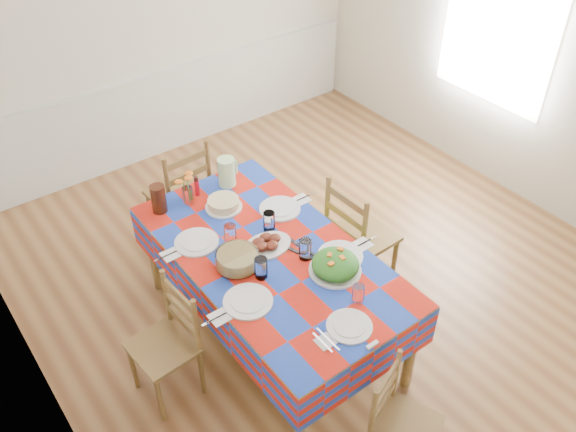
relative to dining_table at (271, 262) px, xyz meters
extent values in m
cube|color=brown|center=(0.71, 0.27, -0.74)|extent=(4.50, 5.00, 0.04)
cube|color=beige|center=(0.71, 2.79, 0.63)|extent=(4.50, 0.04, 2.70)
cube|color=beige|center=(-1.56, 0.27, 0.63)|extent=(0.04, 5.00, 2.70)
cube|color=beige|center=(2.98, 0.27, 0.63)|extent=(0.04, 5.00, 2.70)
cube|color=silver|center=(0.71, 2.74, 0.18)|extent=(4.41, 0.06, 0.04)
cube|color=silver|center=(0.71, 2.76, -0.27)|extent=(4.41, 0.03, 0.90)
plane|color=white|center=(2.94, 0.57, 0.78)|extent=(0.00, 1.40, 1.40)
cylinder|color=brown|center=(-0.47, -0.95, -0.34)|extent=(0.07, 0.07, 0.76)
cylinder|color=brown|center=(0.47, -0.95, -0.34)|extent=(0.07, 0.07, 0.76)
cylinder|color=brown|center=(-0.47, 0.95, -0.34)|extent=(0.07, 0.07, 0.76)
cylinder|color=brown|center=(0.47, 0.95, -0.34)|extent=(0.07, 0.07, 0.76)
cube|color=brown|center=(0.00, 0.00, 0.06)|extent=(1.06, 2.02, 0.04)
cube|color=#AC1A0E|center=(0.00, 0.00, 0.09)|extent=(1.11, 2.06, 0.01)
cube|color=#AC1A0E|center=(-0.55, 0.00, -0.08)|extent=(0.01, 2.06, 0.32)
cube|color=#AC1A0E|center=(0.55, 0.00, -0.08)|extent=(0.01, 2.06, 0.32)
cube|color=#AC1A0E|center=(0.00, -1.03, -0.08)|extent=(1.11, 0.01, 0.32)
cube|color=#AC1A0E|center=(0.00, 1.03, -0.08)|extent=(1.11, 0.01, 0.32)
cylinder|color=silver|center=(-0.01, -0.82, 0.10)|extent=(0.28, 0.28, 0.01)
cylinder|color=silver|center=(-0.01, -0.82, 0.11)|extent=(0.20, 0.20, 0.01)
cylinder|color=white|center=(0.17, -0.69, 0.16)|extent=(0.08, 0.08, 0.13)
cube|color=silver|center=(-0.19, -0.82, 0.09)|extent=(0.10, 0.10, 0.01)
cube|color=silver|center=(-0.21, -0.82, 0.10)|extent=(0.01, 0.18, 0.00)
cube|color=silver|center=(-0.17, -0.82, 0.10)|extent=(0.01, 0.21, 0.00)
cylinder|color=silver|center=(-0.38, -0.29, 0.10)|extent=(0.31, 0.31, 0.02)
cylinder|color=silver|center=(-0.38, -0.29, 0.11)|extent=(0.22, 0.22, 0.01)
cylinder|color=white|center=(-0.18, -0.15, 0.17)|extent=(0.09, 0.09, 0.15)
cube|color=silver|center=(-0.59, -0.29, 0.09)|extent=(0.12, 0.12, 0.01)
cube|color=silver|center=(-0.61, -0.29, 0.10)|extent=(0.20, 0.01, 0.00)
cube|color=silver|center=(-0.56, -0.29, 0.10)|extent=(0.23, 0.01, 0.00)
cylinder|color=silver|center=(-0.35, 0.39, 0.10)|extent=(0.31, 0.31, 0.02)
cylinder|color=silver|center=(-0.35, 0.39, 0.11)|extent=(0.22, 0.22, 0.01)
cylinder|color=white|center=(-0.16, 0.25, 0.16)|extent=(0.09, 0.09, 0.15)
cube|color=silver|center=(-0.56, 0.39, 0.09)|extent=(0.11, 0.11, 0.01)
cube|color=silver|center=(-0.58, 0.39, 0.10)|extent=(0.19, 0.01, 0.00)
cube|color=silver|center=(-0.53, 0.39, 0.10)|extent=(0.23, 0.01, 0.00)
cylinder|color=silver|center=(0.36, -0.32, 0.10)|extent=(0.31, 0.31, 0.02)
cylinder|color=silver|center=(0.36, -0.32, 0.11)|extent=(0.22, 0.22, 0.01)
cylinder|color=white|center=(0.16, -0.18, 0.16)|extent=(0.09, 0.09, 0.15)
cube|color=silver|center=(0.56, -0.32, 0.09)|extent=(0.11, 0.11, 0.01)
cube|color=silver|center=(0.54, -0.32, 0.10)|extent=(0.20, 0.01, 0.00)
cube|color=silver|center=(0.58, -0.32, 0.10)|extent=(0.23, 0.01, 0.00)
cylinder|color=silver|center=(0.33, 0.34, 0.10)|extent=(0.31, 0.31, 0.02)
cylinder|color=silver|center=(0.33, 0.34, 0.11)|extent=(0.22, 0.22, 0.01)
cylinder|color=white|center=(0.14, 0.21, 0.16)|extent=(0.09, 0.09, 0.15)
cube|color=silver|center=(0.54, 0.34, 0.09)|extent=(0.11, 0.11, 0.01)
cube|color=silver|center=(0.52, 0.34, 0.10)|extent=(0.19, 0.01, 0.00)
cube|color=silver|center=(0.56, 0.34, 0.10)|extent=(0.23, 0.01, 0.00)
ellipsoid|color=silver|center=(0.02, 0.06, 0.10)|extent=(0.36, 0.26, 0.02)
ellipsoid|color=black|center=(0.08, 0.06, 0.13)|extent=(0.10, 0.08, 0.05)
ellipsoid|color=black|center=(0.04, 0.11, 0.13)|extent=(0.10, 0.08, 0.05)
ellipsoid|color=black|center=(-0.03, 0.10, 0.13)|extent=(0.10, 0.08, 0.05)
ellipsoid|color=black|center=(-0.04, 0.04, 0.13)|extent=(0.10, 0.08, 0.05)
ellipsoid|color=black|center=(0.02, 0.02, 0.13)|extent=(0.10, 0.08, 0.05)
cylinder|color=silver|center=(0.24, -0.40, 0.10)|extent=(0.35, 0.35, 0.02)
ellipsoid|color=#184B12|center=(0.24, -0.40, 0.15)|extent=(0.31, 0.31, 0.14)
cube|color=#D35E12|center=(0.17, -0.44, 0.22)|extent=(0.04, 0.03, 0.01)
cube|color=#D35E12|center=(0.21, -0.37, 0.22)|extent=(0.05, 0.05, 0.01)
cube|color=#D35E12|center=(0.26, -0.44, 0.22)|extent=(0.04, 0.05, 0.01)
cube|color=#D35E12|center=(0.31, -0.37, 0.22)|extent=(0.05, 0.05, 0.01)
cylinder|color=white|center=(-0.25, 0.03, 0.14)|extent=(0.29, 0.29, 0.10)
cylinder|color=tan|center=(-0.25, 0.03, 0.14)|extent=(0.27, 0.27, 0.09)
cylinder|color=silver|center=(0.01, 0.62, 0.10)|extent=(0.28, 0.28, 0.01)
cylinder|color=tan|center=(0.01, 0.62, 0.13)|extent=(0.23, 0.23, 0.06)
cube|color=black|center=(0.14, -0.09, 0.09)|extent=(0.14, 0.34, 0.01)
cube|color=black|center=(0.20, -0.07, 0.09)|extent=(0.07, 0.35, 0.01)
cylinder|color=white|center=(-0.17, 0.83, 0.16)|extent=(0.08, 0.08, 0.14)
cylinder|color=#317527|center=(-0.19, 0.83, 0.21)|extent=(0.01, 0.01, 0.19)
ellipsoid|color=#D35E12|center=(-0.22, 0.83, 0.31)|extent=(0.06, 0.06, 0.02)
cylinder|color=#317527|center=(-0.15, 0.84, 0.21)|extent=(0.01, 0.01, 0.19)
ellipsoid|color=#D35E12|center=(-0.12, 0.86, 0.32)|extent=(0.06, 0.06, 0.02)
cylinder|color=#317527|center=(-0.17, 0.81, 0.21)|extent=(0.01, 0.01, 0.19)
ellipsoid|color=#D35E12|center=(-0.17, 0.78, 0.34)|extent=(0.06, 0.06, 0.02)
cylinder|color=#B10E1B|center=(-0.06, 0.87, 0.17)|extent=(0.04, 0.04, 0.17)
cylinder|color=#B8E3A0|center=(0.20, 0.85, 0.21)|extent=(0.14, 0.14, 0.23)
cylinder|color=#33150B|center=(-0.38, 0.87, 0.20)|extent=(0.11, 0.11, 0.22)
cube|color=silver|center=(0.01, -1.01, 0.10)|extent=(0.08, 0.03, 0.02)
cylinder|color=brown|center=(0.09, -1.15, -0.52)|extent=(0.03, 0.03, 0.40)
cube|color=brown|center=(0.00, -1.35, -0.30)|extent=(0.47, 0.46, 0.03)
cylinder|color=brown|center=(-0.21, -1.26, -0.10)|extent=(0.03, 0.03, 0.44)
cylinder|color=brown|center=(0.09, -1.14, -0.10)|extent=(0.03, 0.03, 0.44)
cube|color=brown|center=(-0.06, -1.20, -0.19)|extent=(0.30, 0.13, 0.04)
cube|color=brown|center=(-0.06, -1.20, -0.07)|extent=(0.30, 0.13, 0.04)
cube|color=brown|center=(-0.06, -1.20, 0.04)|extent=(0.30, 0.13, 0.04)
cylinder|color=brown|center=(0.18, 1.55, -0.47)|extent=(0.04, 0.04, 0.49)
cylinder|color=brown|center=(-0.21, 1.52, -0.47)|extent=(0.04, 0.04, 0.49)
cylinder|color=brown|center=(0.21, 1.18, -0.47)|extent=(0.04, 0.04, 0.49)
cylinder|color=brown|center=(-0.18, 1.15, -0.47)|extent=(0.04, 0.04, 0.49)
cube|color=brown|center=(0.00, 1.35, -0.21)|extent=(0.50, 0.48, 0.03)
cylinder|color=brown|center=(0.21, 1.17, 0.05)|extent=(0.04, 0.04, 0.55)
cylinder|color=brown|center=(-0.18, 1.14, 0.05)|extent=(0.04, 0.04, 0.55)
cube|color=brown|center=(0.02, 1.15, -0.06)|extent=(0.39, 0.05, 0.05)
cube|color=brown|center=(0.02, 1.15, 0.09)|extent=(0.39, 0.05, 0.05)
cube|color=brown|center=(0.02, 1.15, 0.23)|extent=(0.39, 0.05, 0.05)
cylinder|color=brown|center=(-1.05, 0.16, -0.50)|extent=(0.03, 0.03, 0.43)
cylinder|color=brown|center=(-1.02, -0.18, -0.50)|extent=(0.03, 0.03, 0.43)
cylinder|color=brown|center=(-0.72, 0.18, -0.50)|extent=(0.03, 0.03, 0.43)
cylinder|color=brown|center=(-0.70, -0.16, -0.50)|extent=(0.03, 0.03, 0.43)
cube|color=brown|center=(-0.87, 0.00, -0.27)|extent=(0.41, 0.43, 0.03)
cylinder|color=brown|center=(-0.71, 0.18, -0.05)|extent=(0.03, 0.03, 0.48)
cylinder|color=brown|center=(-0.69, -0.16, -0.05)|extent=(0.03, 0.03, 0.48)
cube|color=brown|center=(-0.70, 0.01, -0.14)|extent=(0.05, 0.34, 0.05)
cube|color=brown|center=(-0.70, 0.01, -0.02)|extent=(0.05, 0.34, 0.05)
cube|color=brown|center=(-0.70, 0.01, 0.11)|extent=(0.05, 0.34, 0.05)
cylinder|color=brown|center=(1.06, -0.19, -0.47)|extent=(0.04, 0.04, 0.50)
cylinder|color=brown|center=(1.05, 0.20, -0.47)|extent=(0.04, 0.04, 0.50)
cylinder|color=brown|center=(0.69, -0.20, -0.47)|extent=(0.04, 0.04, 0.50)
cylinder|color=brown|center=(0.68, 0.19, -0.47)|extent=(0.04, 0.04, 0.50)
cube|color=brown|center=(0.87, 0.00, -0.20)|extent=(0.45, 0.48, 0.03)
cylinder|color=brown|center=(0.68, -0.20, 0.06)|extent=(0.04, 0.04, 0.55)
cylinder|color=brown|center=(0.67, 0.19, 0.06)|extent=(0.04, 0.04, 0.55)
cube|color=brown|center=(0.67, -0.01, -0.05)|extent=(0.03, 0.40, 0.06)
cube|color=brown|center=(0.67, -0.01, 0.09)|extent=(0.03, 0.40, 0.06)
cube|color=brown|center=(0.67, -0.01, 0.24)|extent=(0.03, 0.40, 0.06)
camera|label=1|loc=(-1.75, -2.53, 2.89)|focal=38.00mm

